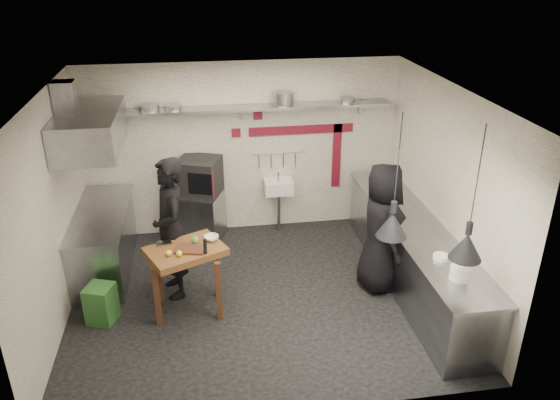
{
  "coord_description": "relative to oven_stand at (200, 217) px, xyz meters",
  "views": [
    {
      "loc": [
        -0.68,
        -6.18,
        4.32
      ],
      "look_at": [
        0.33,
        0.3,
        1.29
      ],
      "focal_mm": 35.0,
      "sensor_mm": 36.0,
      "label": 1
    }
  ],
  "objects": [
    {
      "name": "wall_back",
      "position": [
        0.75,
        0.32,
        1.0
      ],
      "size": [
        5.0,
        0.04,
        2.8
      ],
      "primitive_type": "cube",
      "color": "white",
      "rests_on": "floor"
    },
    {
      "name": "shelf_bracket_right",
      "position": [
        2.65,
        0.29,
        1.62
      ],
      "size": [
        0.04,
        0.06,
        0.24
      ],
      "primitive_type": "cube",
      "color": "gray",
      "rests_on": "wall_back"
    },
    {
      "name": "counter_left_top",
      "position": [
        -1.4,
        -0.73,
        0.52
      ],
      "size": [
        0.76,
        2.0,
        0.03
      ],
      "primitive_type": "cube",
      "color": "gray",
      "rests_on": "counter_left"
    },
    {
      "name": "pan_mid_left",
      "position": [
        -0.28,
        0.14,
        1.78
      ],
      "size": [
        0.33,
        0.33,
        0.07
      ],
      "primitive_type": "cylinder",
      "rotation": [
        0.0,
        0.0,
        0.36
      ],
      "color": "gray",
      "rests_on": "back_shelf"
    },
    {
      "name": "stock_pot",
      "position": [
        1.39,
        0.14,
        1.84
      ],
      "size": [
        0.4,
        0.4,
        0.2
      ],
      "primitive_type": "cylinder",
      "rotation": [
        0.0,
        0.0,
        -0.41
      ],
      "color": "gray",
      "rests_on": "back_shelf"
    },
    {
      "name": "floor",
      "position": [
        0.75,
        -1.78,
        -0.4
      ],
      "size": [
        5.0,
        5.0,
        0.0
      ],
      "primitive_type": "plane",
      "color": "black",
      "rests_on": "ground"
    },
    {
      "name": "lemon_a",
      "position": [
        -0.39,
        -2.08,
        0.56
      ],
      "size": [
        0.1,
        0.1,
        0.07
      ],
      "primitive_type": "sphere",
      "rotation": [
        0.0,
        0.0,
        -0.35
      ],
      "color": "yellow",
      "rests_on": "prep_table"
    },
    {
      "name": "pepper_mill",
      "position": [
        0.06,
        -2.09,
        0.62
      ],
      "size": [
        0.05,
        0.05,
        0.2
      ],
      "primitive_type": "cylinder",
      "rotation": [
        0.0,
        0.0,
        -0.16
      ],
      "color": "black",
      "rests_on": "prep_table"
    },
    {
      "name": "oven_glass",
      "position": [
        0.04,
        -0.29,
        0.69
      ],
      "size": [
        0.36,
        0.15,
        0.34
      ],
      "primitive_type": "cube",
      "rotation": [
        0.0,
        0.0,
        -0.36
      ],
      "color": "black",
      "rests_on": "oven_door"
    },
    {
      "name": "plate_stack",
      "position": [
        2.87,
        -3.12,
        0.61
      ],
      "size": [
        0.26,
        0.26,
        0.15
      ],
      "primitive_type": "cylinder",
      "rotation": [
        0.0,
        0.0,
        0.14
      ],
      "color": "white",
      "rests_on": "counter_right_top"
    },
    {
      "name": "prep_table",
      "position": [
        -0.19,
        -1.92,
        0.06
      ],
      "size": [
        1.1,
        0.97,
        0.92
      ],
      "primitive_type": null,
      "rotation": [
        0.0,
        0.0,
        0.43
      ],
      "color": "brown",
      "rests_on": "floor"
    },
    {
      "name": "counter_right_top",
      "position": [
        2.9,
        -1.78,
        0.52
      ],
      "size": [
        0.76,
        3.9,
        0.03
      ],
      "primitive_type": "cube",
      "color": "gray",
      "rests_on": "counter_right"
    },
    {
      "name": "steel_tray",
      "position": [
        -0.45,
        -1.78,
        0.54
      ],
      "size": [
        0.2,
        0.15,
        0.03
      ],
      "primitive_type": "cube",
      "rotation": [
        0.0,
        0.0,
        0.16
      ],
      "color": "gray",
      "rests_on": "prep_table"
    },
    {
      "name": "wall_right",
      "position": [
        3.25,
        -1.78,
        1.0
      ],
      "size": [
        0.04,
        4.2,
        2.8
      ],
      "primitive_type": "cube",
      "color": "white",
      "rests_on": "floor"
    },
    {
      "name": "sink_tap",
      "position": [
        1.3,
        0.14,
        0.56
      ],
      "size": [
        0.03,
        0.03,
        0.14
      ],
      "primitive_type": "cylinder",
      "color": "gray",
      "rests_on": "hand_sink"
    },
    {
      "name": "sink_drain",
      "position": [
        1.3,
        0.1,
        -0.06
      ],
      "size": [
        0.06,
        0.06,
        0.66
      ],
      "primitive_type": "cylinder",
      "color": "gray",
      "rests_on": "floor"
    },
    {
      "name": "combi_oven",
      "position": [
        0.03,
        0.02,
        0.69
      ],
      "size": [
        0.78,
        0.76,
        0.58
      ],
      "primitive_type": "cube",
      "rotation": [
        0.0,
        0.0,
        -0.36
      ],
      "color": "black",
      "rests_on": "oven_stand"
    },
    {
      "name": "shelf_bracket_left",
      "position": [
        -1.15,
        0.29,
        1.62
      ],
      "size": [
        0.04,
        0.06,
        0.24
      ],
      "primitive_type": "cube",
      "color": "gray",
      "rests_on": "wall_back"
    },
    {
      "name": "chef_right",
      "position": [
        2.41,
        -1.75,
        0.51
      ],
      "size": [
        0.62,
        0.92,
        1.83
      ],
      "primitive_type": "imported",
      "rotation": [
        0.0,
        0.0,
        1.61
      ],
      "color": "black",
      "rests_on": "floor"
    },
    {
      "name": "oven_door",
      "position": [
        0.01,
        -0.26,
        0.69
      ],
      "size": [
        0.47,
        0.2,
        0.46
      ],
      "primitive_type": "cube",
      "rotation": [
        0.0,
        0.0,
        -0.36
      ],
      "color": "maroon",
      "rests_on": "combi_oven"
    },
    {
      "name": "heat_lamp_near",
      "position": [
        2.15,
        -2.77,
        1.68
      ],
      "size": [
        0.43,
        0.43,
        1.44
      ],
      "primitive_type": null,
      "rotation": [
        0.0,
        0.0,
        -0.29
      ],
      "color": "black",
      "rests_on": "ceiling"
    },
    {
      "name": "red_tile_a",
      "position": [
        1.0,
        0.3,
        1.55
      ],
      "size": [
        0.14,
        0.02,
        0.14
      ],
      "primitive_type": "cube",
      "color": "maroon",
      "rests_on": "wall_back"
    },
    {
      "name": "small_bowl_right",
      "position": [
        2.85,
        -2.66,
        0.56
      ],
      "size": [
        0.24,
        0.24,
        0.05
      ],
      "primitive_type": "cylinder",
      "rotation": [
        0.0,
        0.0,
        0.39
      ],
      "color": "white",
      "rests_on": "counter_right_top"
    },
    {
      "name": "utensil_rail",
      "position": [
        1.3,
        0.28,
        0.92
      ],
      "size": [
        0.9,
        0.02,
        0.02
      ],
      "primitive_type": "cylinder",
      "rotation": [
        0.0,
        1.57,
        0.0
      ],
      "color": "gray",
      "rests_on": "wall_back"
    },
    {
      "name": "wall_left",
      "position": [
        -1.75,
        -1.78,
        1.0
      ],
      "size": [
        0.04,
        4.2,
        2.8
      ],
      "primitive_type": "cube",
      "color": "white",
      "rests_on": "floor"
    },
    {
      "name": "extractor_hood",
      "position": [
        -1.35,
        -0.73,
        1.75
      ],
      "size": [
        0.78,
        1.6,
        0.5
      ],
      "primitive_type": "cube",
      "color": "gray",
      "rests_on": "ceiling"
    },
    {
      "name": "cutting_board",
      "position": [
        -0.13,
        -1.97,
        0.53
      ],
      "size": [
        0.41,
        0.33,
        0.02
      ],
      "primitive_type": "cube",
      "rotation": [
        0.0,
        0.0,
        -0.23
      ],
      "color": "#512E1C",
      "rests_on": "prep_table"
    },
    {
      "name": "green_bin",
      "position": [
        -1.29,
        -1.98,
        -0.15
      ],
      "size": [
        0.42,
        0.42,
        0.5
      ],
      "primitive_type": "cube",
      "rotation": [
        0.0,
        0.0,
        -0.35
      ],
      "color": "#2A6128",
      "rests_on": "floor"
    },
    {
      "name": "veg_ball",
      "position": [
        -0.06,
        -1.82,
        0.57
      ],
      "size": [
        0.13,
        0.13,
        0.1
      ],
      "primitive_type": "sphere",
      "rotation": [
        0.0,
        0.0,
        0.37
      ],
      "color": "#4C943C",
      "rests_on": "prep_table"
    },
    {
      "name": "chef_left",
      "position": [
        -0.37,
        -1.48,
        0.58
      ],
      "size": [
        0.62,
        0.8,
        1.96
      ],
      "primitive_type": "imported",
      "rotation": [
        0.0,
        0.0,
        -1.33
      ],
      "color": "black",
      "rests_on": "floor"
    },
    {
      "name": "red_tile_b",
      "position": [
        0.65,
        0.3,
        1.28
      ],
      "size": [
        0.14,
        0.02,
        0.14
      ],
      "primitive_type": "cube",
      "color": "maroon",
      "rests_on": "wall_back"
    },
    {
      "name": "red_band_horiz",
      "position": [
        1.7,
        0.3,
        1.28
      ],
      "size": [
        1.7,
        0.02,
        0.14
      ],
      "primitive_type": "cube",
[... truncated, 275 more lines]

